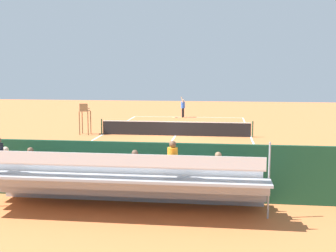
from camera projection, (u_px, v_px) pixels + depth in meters
ground_plane at (175, 136)px, 28.80m from camera, size 60.00×60.00×0.00m
court_line_markings at (175, 136)px, 28.83m from camera, size 10.10×22.20×0.01m
tennis_net at (175, 128)px, 28.73m from camera, size 10.30×0.10×1.07m
backdrop_wall at (132, 170)px, 14.90m from camera, size 18.00×0.16×2.00m
bleacher_stand at (120, 182)px, 13.58m from camera, size 9.06×2.40×2.48m
umpire_chair at (85, 115)px, 29.14m from camera, size 0.67×0.67×2.14m
courtside_bench at (217, 180)px, 15.31m from camera, size 1.80×0.40×0.93m
equipment_bag at (167, 189)px, 15.46m from camera, size 0.90×0.36×0.36m
tennis_player at (183, 106)px, 39.32m from camera, size 0.45×0.56×1.93m
tennis_racket at (174, 118)px, 39.15m from camera, size 0.59×0.37×0.03m
tennis_ball_near at (182, 118)px, 38.67m from camera, size 0.07×0.07×0.07m
tennis_ball_far at (176, 119)px, 37.51m from camera, size 0.07×0.07×0.07m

